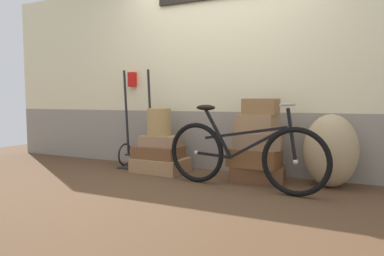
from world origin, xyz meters
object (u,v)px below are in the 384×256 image
object	(u,v)px
suitcase_1	(158,152)
luggage_trolley	(138,146)
suitcase_2	(160,141)
suitcase_6	(256,124)
suitcase_3	(258,174)
suitcase_4	(254,157)
bicycle	(241,154)
wicker_basket	(159,122)
suitcase_0	(160,165)
burlap_sack	(331,151)
suitcase_7	(261,107)
suitcase_5	(258,141)

from	to	relation	value
suitcase_1	luggage_trolley	size ratio (longest dim) A/B	0.45
luggage_trolley	suitcase_2	bearing A→B (deg)	-13.66
suitcase_6	luggage_trolley	distance (m)	1.66
suitcase_2	luggage_trolley	size ratio (longest dim) A/B	0.36
suitcase_1	luggage_trolley	bearing A→B (deg)	163.86
suitcase_2	suitcase_3	size ratio (longest dim) A/B	0.83
suitcase_1	suitcase_6	bearing A→B (deg)	1.22
suitcase_2	suitcase_6	xyz separation A→B (m)	(1.21, 0.01, 0.25)
suitcase_4	bicycle	size ratio (longest dim) A/B	0.31
suitcase_1	suitcase_6	xyz separation A→B (m)	(1.23, 0.02, 0.39)
wicker_basket	suitcase_0	bearing A→B (deg)	-22.18
burlap_sack	suitcase_2	bearing A→B (deg)	-177.38
suitcase_3	bicycle	distance (m)	0.47
suitcase_7	suitcase_4	bearing A→B (deg)	-143.04
suitcase_0	suitcase_7	world-z (taller)	suitcase_7
suitcase_6	burlap_sack	bearing A→B (deg)	12.24
suitcase_2	suitcase_7	distance (m)	1.33
suitcase_1	luggage_trolley	xyz separation A→B (m)	(-0.39, 0.11, 0.03)
suitcase_6	wicker_basket	size ratio (longest dim) A/B	1.23
suitcase_0	suitcase_6	bearing A→B (deg)	3.52
suitcase_2	luggage_trolley	world-z (taller)	luggage_trolley
suitcase_2	suitcase_4	xyz separation A→B (m)	(1.21, -0.03, -0.12)
suitcase_4	luggage_trolley	bearing A→B (deg)	179.43
suitcase_7	luggage_trolley	world-z (taller)	luggage_trolley
suitcase_3	burlap_sack	bearing A→B (deg)	0.58
suitcase_4	luggage_trolley	size ratio (longest dim) A/B	0.41
suitcase_1	burlap_sack	distance (m)	1.99
suitcase_4	suitcase_5	size ratio (longest dim) A/B	1.05
suitcase_7	luggage_trolley	xyz separation A→B (m)	(-1.67, 0.09, -0.54)
suitcase_5	suitcase_0	bearing A→B (deg)	174.76
suitcase_4	luggage_trolley	distance (m)	1.62
suitcase_1	suitcase_4	size ratio (longest dim) A/B	1.09
suitcase_6	luggage_trolley	size ratio (longest dim) A/B	0.32
burlap_sack	suitcase_5	bearing A→B (deg)	-173.02
suitcase_2	wicker_basket	distance (m)	0.23
suitcase_4	burlap_sack	size ratio (longest dim) A/B	0.70
wicker_basket	luggage_trolley	xyz separation A→B (m)	(-0.39, 0.10, -0.34)
suitcase_0	suitcase_7	distance (m)	1.45
bicycle	wicker_basket	bearing A→B (deg)	162.84
suitcase_1	suitcase_6	size ratio (longest dim) A/B	1.38
suitcase_0	luggage_trolley	bearing A→B (deg)	167.28
suitcase_7	burlap_sack	world-z (taller)	suitcase_7
suitcase_6	suitcase_3	bearing A→B (deg)	9.64
suitcase_4	bicycle	distance (m)	0.35
suitcase_1	burlap_sack	bearing A→B (deg)	3.24
suitcase_5	suitcase_6	world-z (taller)	suitcase_6
wicker_basket	suitcase_1	bearing A→B (deg)	-111.90
suitcase_4	bicycle	xyz separation A→B (m)	(-0.04, -0.34, 0.08)
wicker_basket	burlap_sack	bearing A→B (deg)	2.74
suitcase_2	bicycle	size ratio (longest dim) A/B	0.27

